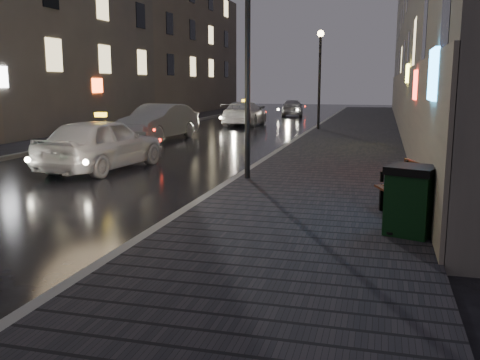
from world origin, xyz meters
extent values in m
plane|color=black|center=(0.00, 0.00, 0.00)|extent=(120.00, 120.00, 0.00)
cube|color=black|center=(3.90, 21.00, 0.07)|extent=(4.60, 58.00, 0.15)
cube|color=slate|center=(1.50, 21.00, 0.07)|extent=(0.20, 58.00, 0.15)
cube|color=black|center=(-8.70, 21.00, 0.07)|extent=(2.40, 58.00, 0.15)
cube|color=slate|center=(-7.40, 21.00, 0.07)|extent=(0.20, 58.00, 0.15)
cube|color=#605B54|center=(7.10, 25.00, 6.50)|extent=(1.80, 50.00, 13.00)
cube|color=#6B6051|center=(-13.50, 20.00, 7.00)|extent=(6.00, 16.00, 14.00)
cube|color=#6B6051|center=(-13.50, 39.00, 5.50)|extent=(6.00, 22.00, 11.00)
cylinder|color=black|center=(1.85, 6.00, 2.65)|extent=(0.14, 0.14, 5.00)
cylinder|color=black|center=(1.85, 22.00, 2.65)|extent=(0.14, 0.14, 5.00)
sphere|color=#FFD88C|center=(1.85, 22.00, 5.25)|extent=(0.36, 0.36, 0.36)
cube|color=black|center=(6.14, 1.63, 0.37)|extent=(0.55, 0.26, 0.45)
cube|color=black|center=(6.37, 1.72, 0.76)|extent=(0.09, 0.09, 0.78)
cube|color=black|center=(6.09, 1.61, 0.91)|extent=(0.46, 0.22, 0.06)
cube|color=black|center=(5.56, 3.20, 0.37)|extent=(0.55, 0.26, 0.45)
cube|color=black|center=(5.79, 3.29, 0.76)|extent=(0.09, 0.09, 0.78)
cube|color=black|center=(5.50, 3.18, 0.91)|extent=(0.46, 0.22, 0.06)
cube|color=#461D0F|center=(5.85, 2.41, 0.63)|extent=(1.35, 2.13, 0.04)
cube|color=#461D0F|center=(6.10, 2.51, 0.95)|extent=(0.74, 1.90, 0.45)
cube|color=black|center=(5.80, 1.50, 0.66)|extent=(0.90, 0.90, 1.03)
cube|color=black|center=(5.80, 1.50, 1.24)|extent=(0.97, 0.97, 0.13)
imported|color=white|center=(-3.03, 7.07, 0.82)|extent=(2.43, 4.97, 1.63)
imported|color=gray|center=(-4.94, 15.78, 0.83)|extent=(2.35, 5.23, 1.66)
imported|color=silver|center=(-3.20, 25.29, 0.74)|extent=(2.18, 5.15, 1.48)
imported|color=#A6A6AE|center=(-1.81, 35.33, 0.70)|extent=(2.17, 4.27, 1.39)
camera|label=1|loc=(5.28, -7.62, 2.66)|focal=40.00mm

